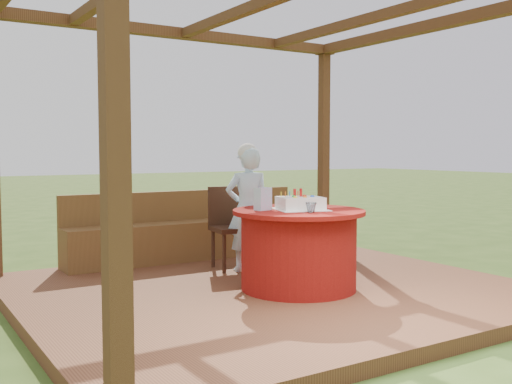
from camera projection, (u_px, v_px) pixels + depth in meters
ground at (270, 298)px, 5.68m from camera, size 60.00×60.00×0.00m
deck at (270, 292)px, 5.67m from camera, size 4.50×4.00×0.12m
pergola at (270, 41)px, 5.51m from camera, size 4.50×4.00×2.72m
bench at (191, 236)px, 7.10m from camera, size 3.00×0.42×0.80m
table at (299, 249)px, 5.53m from camera, size 1.22×1.22×0.74m
chair at (231, 223)px, 6.53m from camera, size 0.50×0.50×0.89m
elderly_woman at (248, 207)px, 6.35m from camera, size 0.55×0.43×1.36m
birthday_cake at (300, 203)px, 5.50m from camera, size 0.55×0.55×0.19m
gift_bag at (263, 199)px, 5.46m from camera, size 0.16×0.12×0.21m
drinking_glass at (311, 207)px, 5.25m from camera, size 0.12×0.12×0.09m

